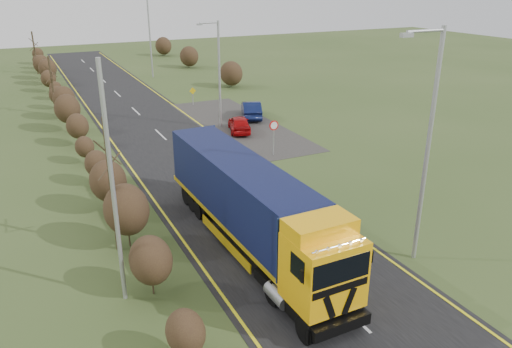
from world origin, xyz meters
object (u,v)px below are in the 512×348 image
object	(u,v)px
lorry	(250,203)
speed_sign	(274,131)
car_red_hatchback	(239,124)
car_blue_sedan	(251,110)
streetlight_near	(427,140)

from	to	relation	value
lorry	speed_sign	bearing A→B (deg)	56.12
car_red_hatchback	car_blue_sedan	distance (m)	4.28
car_red_hatchback	car_blue_sedan	world-z (taller)	car_blue_sedan
lorry	car_red_hatchback	distance (m)	18.08
car_red_hatchback	car_blue_sedan	size ratio (longest dim) A/B	0.87
lorry	car_red_hatchback	bearing A→B (deg)	65.99
car_blue_sedan	speed_sign	distance (m)	9.79
car_red_hatchback	speed_sign	world-z (taller)	speed_sign
lorry	streetlight_near	xyz separation A→B (m)	(5.88, -3.77, 3.12)
car_red_hatchback	speed_sign	size ratio (longest dim) A/B	1.57
streetlight_near	lorry	bearing A→B (deg)	147.33
speed_sign	lorry	bearing A→B (deg)	-122.64
speed_sign	car_red_hatchback	bearing A→B (deg)	88.52
car_blue_sedan	streetlight_near	size ratio (longest dim) A/B	0.45
car_red_hatchback	streetlight_near	bearing A→B (deg)	104.53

